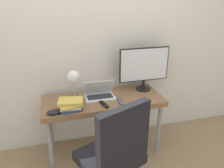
{
  "coord_description": "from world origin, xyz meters",
  "views": [
    {
      "loc": [
        -0.5,
        -1.92,
        1.83
      ],
      "look_at": [
        0.1,
        0.25,
        0.9
      ],
      "focal_mm": 35.0,
      "sensor_mm": 36.0,
      "label": 1
    }
  ],
  "objects": [
    {
      "name": "laptop",
      "position": [
        -0.03,
        0.32,
        0.77
      ],
      "size": [
        0.34,
        0.22,
        0.21
      ],
      "color": "silver",
      "rests_on": "desk"
    },
    {
      "name": "desk_lamp",
      "position": [
        -0.32,
        0.31,
        0.99
      ],
      "size": [
        0.13,
        0.25,
        0.36
      ],
      "color": "#4C4C51",
      "rests_on": "desk"
    },
    {
      "name": "tv_remote",
      "position": [
        -0.03,
        0.12,
        0.73
      ],
      "size": [
        0.08,
        0.17,
        0.02
      ],
      "color": "black",
      "rests_on": "desk"
    },
    {
      "name": "monitor",
      "position": [
        0.55,
        0.4,
        1.03
      ],
      "size": [
        0.62,
        0.18,
        0.53
      ],
      "color": "black",
      "rests_on": "desk"
    },
    {
      "name": "office_chair",
      "position": [
        -0.07,
        -0.46,
        0.57
      ],
      "size": [
        0.66,
        0.65,
        1.05
      ],
      "color": "black",
      "rests_on": "ground_plane"
    },
    {
      "name": "media_remote",
      "position": [
        0.16,
        0.13,
        0.73
      ],
      "size": [
        0.06,
        0.18,
        0.02
      ],
      "color": "#4C4C51",
      "rests_on": "desk"
    },
    {
      "name": "desk",
      "position": [
        0.0,
        0.28,
        0.65
      ],
      "size": [
        1.37,
        0.56,
        0.72
      ],
      "color": "brown",
      "rests_on": "ground_plane"
    },
    {
      "name": "book_stack",
      "position": [
        -0.38,
        0.12,
        0.78
      ],
      "size": [
        0.28,
        0.23,
        0.1
      ],
      "color": "#334C8C",
      "rests_on": "desk"
    },
    {
      "name": "game_controller",
      "position": [
        -0.56,
        0.07,
        0.74
      ],
      "size": [
        0.14,
        0.09,
        0.04
      ],
      "color": "black",
      "rests_on": "desk"
    },
    {
      "name": "ground_plane",
      "position": [
        0.0,
        0.0,
        0.0
      ],
      "size": [
        12.0,
        12.0,
        0.0
      ],
      "primitive_type": "plane",
      "color": "#937A56"
    },
    {
      "name": "wall_back",
      "position": [
        0.0,
        0.62,
        1.3
      ],
      "size": [
        8.0,
        0.05,
        2.6
      ],
      "color": "silver",
      "rests_on": "ground_plane"
    }
  ]
}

